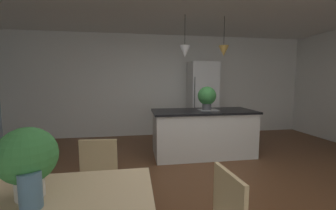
{
  "coord_description": "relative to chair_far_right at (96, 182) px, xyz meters",
  "views": [
    {
      "loc": [
        -0.79,
        -2.54,
        1.46
      ],
      "look_at": [
        -0.29,
        0.6,
        1.11
      ],
      "focal_mm": 22.72,
      "sensor_mm": 36.0,
      "label": 1
    }
  ],
  "objects": [
    {
      "name": "chair_far_left",
      "position": [
        -0.82,
        0.0,
        0.0
      ],
      "size": [
        0.42,
        0.42,
        0.87
      ],
      "color": "tan",
      "rests_on": "ground_plane"
    },
    {
      "name": "vase_on_dining_table",
      "position": [
        -0.2,
        -0.84,
        0.38
      ],
      "size": [
        0.12,
        0.12,
        0.21
      ],
      "color": "slate",
      "rests_on": "dining_table"
    },
    {
      "name": "pendant_over_island_aux",
      "position": [
        2.11,
        1.89,
        1.58
      ],
      "size": [
        0.19,
        0.19,
        0.75
      ],
      "color": "black"
    },
    {
      "name": "chair_far_right",
      "position": [
        0.0,
        0.0,
        0.0
      ],
      "size": [
        0.43,
        0.43,
        0.87
      ],
      "color": "tan",
      "rests_on": "ground_plane"
    },
    {
      "name": "wall_back_kitchen",
      "position": [
        1.18,
        3.72,
        0.88
      ],
      "size": [
        10.0,
        0.12,
        2.7
      ],
      "primitive_type": "cube",
      "color": "silver",
      "rests_on": "ground_plane"
    },
    {
      "name": "kitchen_island",
      "position": [
        1.73,
        1.89,
        -0.01
      ],
      "size": [
        1.99,
        0.88,
        0.91
      ],
      "color": "silver",
      "rests_on": "ground_plane"
    },
    {
      "name": "refrigerator",
      "position": [
        2.17,
        3.32,
        0.51
      ],
      "size": [
        0.7,
        0.67,
        1.97
      ],
      "color": "silver",
      "rests_on": "ground_plane"
    },
    {
      "name": "pendant_over_island_main",
      "position": [
        1.34,
        1.89,
        1.55
      ],
      "size": [
        0.19,
        0.19,
        0.79
      ],
      "color": "black"
    },
    {
      "name": "potted_plant_on_table",
      "position": [
        -0.26,
        -0.71,
        0.52
      ],
      "size": [
        0.35,
        0.35,
        0.44
      ],
      "color": "beige",
      "rests_on": "dining_table"
    },
    {
      "name": "potted_plant_on_island",
      "position": [
        1.79,
        1.89,
        0.7
      ],
      "size": [
        0.36,
        0.36,
        0.47
      ],
      "color": "#4C4C51",
      "rests_on": "kitchen_island"
    },
    {
      "name": "ground_plane",
      "position": [
        1.18,
        0.46,
        -0.49
      ],
      "size": [
        10.0,
        8.4,
        0.04
      ],
      "primitive_type": "cube",
      "color": "brown"
    }
  ]
}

